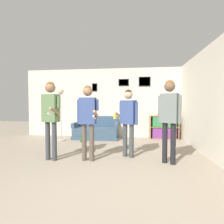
# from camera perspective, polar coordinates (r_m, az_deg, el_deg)

# --- Properties ---
(ground_plane) EXTENTS (20.00, 20.00, 0.00)m
(ground_plane) POSITION_cam_1_polar(r_m,az_deg,el_deg) (2.72, -10.07, -25.61)
(ground_plane) COLOR gray
(wall_back) EXTENTS (7.35, 0.08, 2.70)m
(wall_back) POSITION_cam_1_polar(r_m,az_deg,el_deg) (6.92, 1.21, 3.04)
(wall_back) COLOR silver
(wall_back) RESTS_ON ground_plane
(wall_right) EXTENTS (0.06, 6.96, 2.70)m
(wall_right) POSITION_cam_1_polar(r_m,az_deg,el_deg) (4.91, 28.52, 2.96)
(wall_right) COLOR silver
(wall_right) RESTS_ON ground_plane
(couch) EXTENTS (1.69, 0.80, 0.83)m
(couch) POSITION_cam_1_polar(r_m,az_deg,el_deg) (6.69, -5.20, -6.18)
(couch) COLOR #3D5670
(couch) RESTS_ON ground_plane
(bookshelf) EXTENTS (1.04, 0.30, 0.87)m
(bookshelf) POSITION_cam_1_polar(r_m,az_deg,el_deg) (6.81, 16.60, -4.81)
(bookshelf) COLOR #A87F51
(bookshelf) RESTS_ON ground_plane
(floor_lamp) EXTENTS (0.28, 0.28, 1.85)m
(floor_lamp) POSITION_cam_1_polar(r_m,az_deg,el_deg) (6.40, -16.39, 2.89)
(floor_lamp) COLOR #ADA89E
(floor_lamp) RESTS_ON ground_plane
(person_player_foreground_left) EXTENTS (0.49, 0.54, 1.80)m
(person_player_foreground_left) POSITION_cam_1_polar(r_m,az_deg,el_deg) (4.22, -19.42, 0.19)
(person_player_foreground_left) COLOR #3D4247
(person_player_foreground_left) RESTS_ON ground_plane
(person_player_foreground_center) EXTENTS (0.50, 0.46, 1.71)m
(person_player_foreground_center) POSITION_cam_1_polar(r_m,az_deg,el_deg) (3.98, -7.91, -0.81)
(person_player_foreground_center) COLOR brown
(person_player_foreground_center) RESTS_ON ground_plane
(person_watcher_holding_cup) EXTENTS (0.58, 0.35, 1.64)m
(person_watcher_holding_cup) POSITION_cam_1_polar(r_m,az_deg,el_deg) (4.25, 5.33, -1.26)
(person_watcher_holding_cup) COLOR #3D4247
(person_watcher_holding_cup) RESTS_ON ground_plane
(person_spectator_near_bookshelf) EXTENTS (0.44, 0.35, 1.81)m
(person_spectator_near_bookshelf) POSITION_cam_1_polar(r_m,az_deg,el_deg) (3.95, 18.22, 0.07)
(person_spectator_near_bookshelf) COLOR black
(person_spectator_near_bookshelf) RESTS_ON ground_plane
(bottle_on_floor) EXTENTS (0.06, 0.06, 0.29)m
(bottle_on_floor) POSITION_cam_1_polar(r_m,az_deg,el_deg) (6.12, -10.12, -8.61)
(bottle_on_floor) COLOR #3D6638
(bottle_on_floor) RESTS_ON ground_plane
(drinking_cup) EXTENTS (0.09, 0.09, 0.10)m
(drinking_cup) POSITION_cam_1_polar(r_m,az_deg,el_deg) (6.74, 15.09, -0.67)
(drinking_cup) COLOR red
(drinking_cup) RESTS_ON bookshelf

